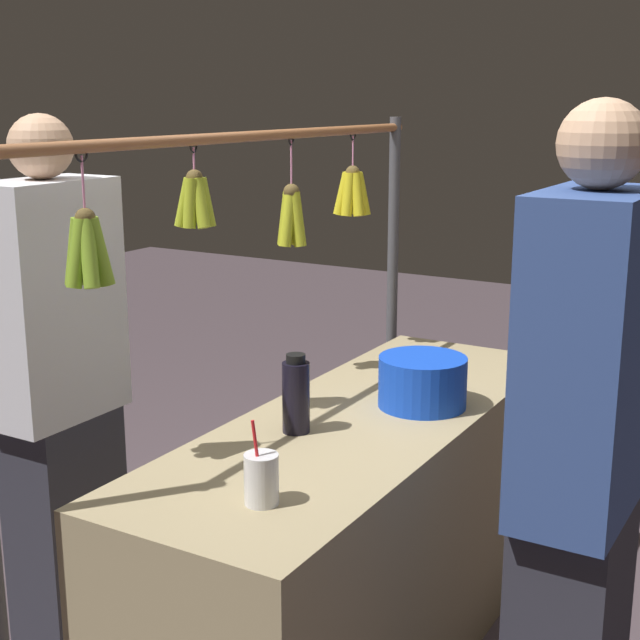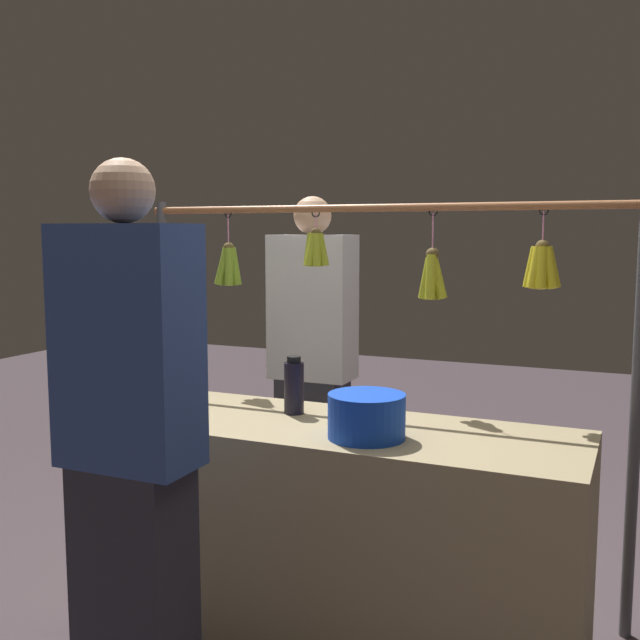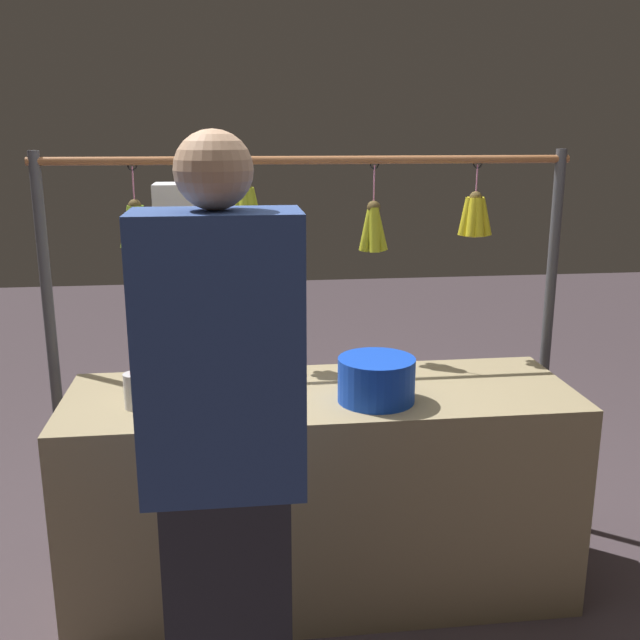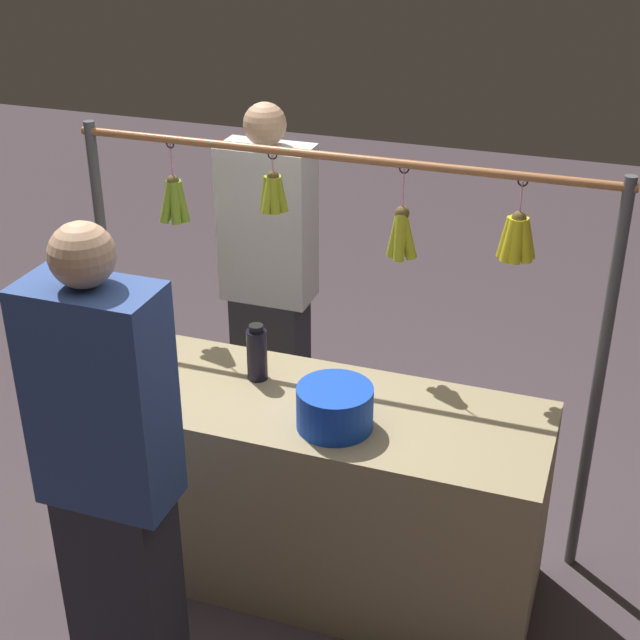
% 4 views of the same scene
% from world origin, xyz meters
% --- Properties ---
extents(market_counter, '(1.85, 0.62, 0.80)m').
position_xyz_m(market_counter, '(0.00, 0.00, 0.40)').
color(market_counter, tan).
rests_on(market_counter, ground).
extents(display_rack, '(2.12, 0.14, 1.65)m').
position_xyz_m(display_rack, '(-0.02, -0.40, 1.18)').
color(display_rack, '#4C4C51').
rests_on(display_rack, ground).
extents(water_bottle, '(0.08, 0.08, 0.23)m').
position_xyz_m(water_bottle, '(0.21, -0.10, 0.91)').
color(water_bottle, black).
rests_on(water_bottle, market_counter).
extents(blue_bucket, '(0.27, 0.27, 0.16)m').
position_xyz_m(blue_bucket, '(-0.18, 0.12, 0.88)').
color(blue_bucket, blue).
rests_on(blue_bucket, market_counter).
extents(drink_cup, '(0.08, 0.08, 0.21)m').
position_xyz_m(drink_cup, '(0.65, 0.08, 0.87)').
color(drink_cup, silver).
rests_on(drink_cup, market_counter).
extents(vendor_person, '(0.40, 0.22, 1.69)m').
position_xyz_m(vendor_person, '(0.44, -0.79, 0.83)').
color(vendor_person, '#2D2D38').
rests_on(vendor_person, ground).
extents(customer_person, '(0.41, 0.22, 1.73)m').
position_xyz_m(customer_person, '(0.35, 0.73, 0.85)').
color(customer_person, '#2D2D38').
rests_on(customer_person, ground).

